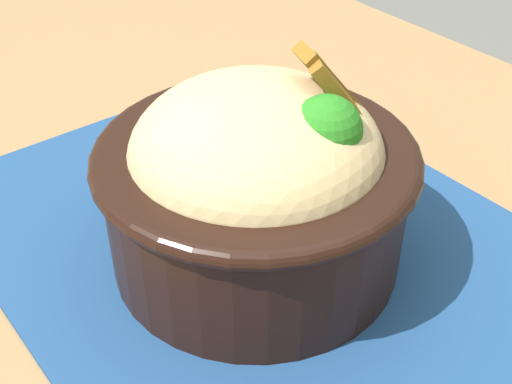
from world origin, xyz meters
TOP-DOWN VIEW (x-y plane):
  - table at (0.00, 0.00)m, footprint 1.19×0.79m
  - placemat at (0.03, -0.03)m, footprint 0.40×0.32m
  - bowl at (0.01, -0.02)m, footprint 0.19×0.19m
  - fork at (0.11, -0.04)m, footprint 0.03×0.14m

SIDE VIEW (x-z plane):
  - table at x=0.00m, z-range 0.31..1.07m
  - placemat at x=0.03m, z-range 0.76..0.77m
  - fork at x=0.11m, z-range 0.77..0.77m
  - bowl at x=0.01m, z-range 0.76..0.89m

